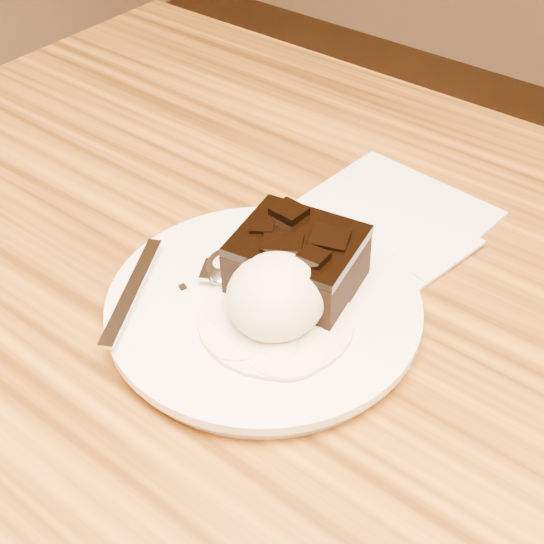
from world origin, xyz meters
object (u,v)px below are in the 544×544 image
Objects in this scene: spoon at (225,267)px; napkin at (389,215)px; brownie at (297,265)px; plate at (264,310)px; ice_cream_scoop at (276,296)px.

napkin is (0.05, 0.16, -0.02)m from spoon.
brownie reaches higher than napkin.
spoon is (-0.04, 0.01, 0.01)m from plate.
brownie is at bearing -4.69° from spoon.
napkin is at bearing 90.50° from brownie.
brownie is at bearing 72.03° from plate.
brownie is 1.18× the size of ice_cream_scoop.
ice_cream_scoop reaches higher than spoon.
brownie reaches higher than spoon.
brownie is 0.14m from napkin.
ice_cream_scoop is 0.42× the size of spoon.
brownie is at bearing 106.18° from ice_cream_scoop.
spoon reaches higher than napkin.
plate is 0.04m from ice_cream_scoop.
plate is 0.05m from spoon.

